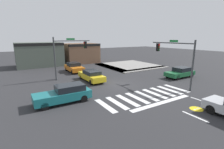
{
  "coord_description": "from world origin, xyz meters",
  "views": [
    {
      "loc": [
        -10.6,
        -15.51,
        5.49
      ],
      "look_at": [
        -0.69,
        0.62,
        1.18
      ],
      "focal_mm": 26.39,
      "sensor_mm": 36.0,
      "label": 1
    }
  ],
  "objects": [
    {
      "name": "bike_detector_marking",
      "position": [
        1.29,
        -8.81,
        0.0
      ],
      "size": [
        1.02,
        1.02,
        0.01
      ],
      "color": "yellow",
      "rests_on": "ground_plane"
    },
    {
      "name": "traffic_signal_southeast",
      "position": [
        4.92,
        -3.61,
        3.68
      ],
      "size": [
        0.32,
        5.73,
        5.22
      ],
      "rotation": [
        0.0,
        0.0,
        1.57
      ],
      "color": "#383A3D",
      "rests_on": "ground_plane"
    },
    {
      "name": "crosswalk_near",
      "position": [
        0.0,
        -4.5,
        0.0
      ],
      "size": [
        9.46,
        3.16,
        0.01
      ],
      "color": "silver",
      "rests_on": "ground_plane"
    },
    {
      "name": "ground_plane",
      "position": [
        0.0,
        0.0,
        0.0
      ],
      "size": [
        120.0,
        120.0,
        0.0
      ],
      "primitive_type": "plane",
      "color": "#2B2B2D"
    },
    {
      "name": "car_yellow",
      "position": [
        -2.17,
        3.23,
        0.72
      ],
      "size": [
        1.75,
        4.76,
        1.39
      ],
      "rotation": [
        0.0,
        0.0,
        -1.57
      ],
      "color": "gold",
      "rests_on": "ground_plane"
    },
    {
      "name": "curb_corner_northeast",
      "position": [
        8.49,
        9.42,
        0.07
      ],
      "size": [
        10.0,
        10.6,
        0.15
      ],
      "color": "gray",
      "rests_on": "ground_plane"
    },
    {
      "name": "car_orange",
      "position": [
        -2.13,
        10.02,
        0.75
      ],
      "size": [
        1.93,
        4.49,
        1.48
      ],
      "rotation": [
        0.0,
        0.0,
        -1.57
      ],
      "color": "orange",
      "rests_on": "ground_plane"
    },
    {
      "name": "car_teal",
      "position": [
        -7.09,
        -2.05,
        0.77
      ],
      "size": [
        4.67,
        1.76,
        1.51
      ],
      "rotation": [
        0.0,
        0.0,
        3.14
      ],
      "color": "#196B70",
      "rests_on": "ground_plane"
    },
    {
      "name": "traffic_signal_northwest",
      "position": [
        -4.03,
        5.98,
        3.78
      ],
      "size": [
        4.93,
        0.32,
        5.51
      ],
      "color": "#383A3D",
      "rests_on": "ground_plane"
    },
    {
      "name": "storefront_row",
      "position": [
        -2.19,
        18.85,
        2.18
      ],
      "size": [
        15.87,
        5.93,
        4.47
      ],
      "color": "#4C564C",
      "rests_on": "ground_plane"
    },
    {
      "name": "car_green",
      "position": [
        9.15,
        -1.49,
        0.73
      ],
      "size": [
        4.4,
        1.84,
        1.42
      ],
      "rotation": [
        0.0,
        0.0,
        3.14
      ],
      "color": "#1E6638",
      "rests_on": "ground_plane"
    }
  ]
}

